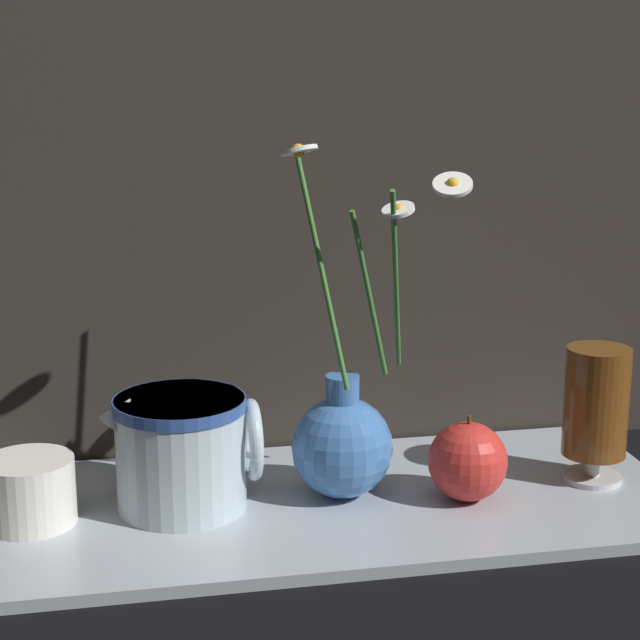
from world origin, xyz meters
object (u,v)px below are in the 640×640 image
(vase_with_flowers, at_px, (343,439))
(orange_fruit, at_px, (468,461))
(ceramic_pitcher, at_px, (183,447))
(tea_glass, at_px, (596,406))
(yellow_mug, at_px, (27,491))

(vase_with_flowers, bearing_deg, orange_fruit, -15.28)
(ceramic_pitcher, xyz_separation_m, tea_glass, (0.43, -0.02, 0.02))
(vase_with_flowers, xyz_separation_m, tea_glass, (0.27, -0.01, 0.02))
(yellow_mug, distance_m, orange_fruit, 0.43)
(vase_with_flowers, bearing_deg, tea_glass, -2.58)
(tea_glass, bearing_deg, ceramic_pitcher, 177.96)
(orange_fruit, bearing_deg, ceramic_pitcher, 172.65)
(yellow_mug, xyz_separation_m, ceramic_pitcher, (0.15, 0.01, 0.03))
(orange_fruit, bearing_deg, vase_with_flowers, 164.72)
(tea_glass, xyz_separation_m, orange_fruit, (-0.15, -0.02, -0.04))
(vase_with_flowers, height_order, yellow_mug, vase_with_flowers)
(yellow_mug, distance_m, ceramic_pitcher, 0.15)
(yellow_mug, bearing_deg, orange_fruit, -3.64)
(vase_with_flowers, relative_size, ceramic_pitcher, 2.33)
(vase_with_flowers, distance_m, tea_glass, 0.27)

